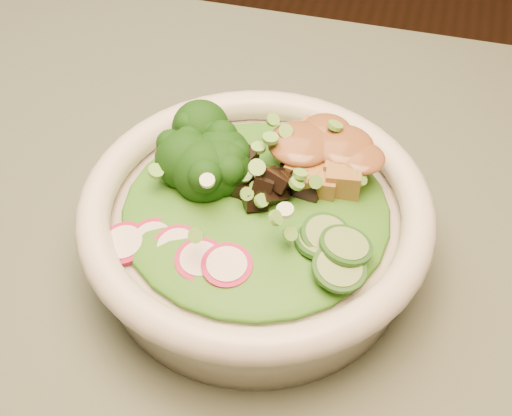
# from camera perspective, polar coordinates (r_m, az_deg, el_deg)

# --- Properties ---
(dining_table) EXTENTS (1.20, 0.80, 0.75)m
(dining_table) POSITION_cam_1_polar(r_m,az_deg,el_deg) (0.61, -12.56, -13.57)
(dining_table) COLOR black
(dining_table) RESTS_ON ground
(salad_bowl) EXTENTS (0.24, 0.24, 0.07)m
(salad_bowl) POSITION_cam_1_polar(r_m,az_deg,el_deg) (0.50, -0.00, -1.45)
(salad_bowl) COLOR silver
(salad_bowl) RESTS_ON dining_table
(lettuce_bed) EXTENTS (0.18, 0.18, 0.02)m
(lettuce_bed) POSITION_cam_1_polar(r_m,az_deg,el_deg) (0.49, -0.00, 0.08)
(lettuce_bed) COLOR #1F5F14
(lettuce_bed) RESTS_ON salad_bowl
(broccoli_florets) EXTENTS (0.07, 0.06, 0.04)m
(broccoli_florets) POSITION_cam_1_polar(r_m,az_deg,el_deg) (0.51, -4.46, 4.54)
(broccoli_florets) COLOR black
(broccoli_florets) RESTS_ON salad_bowl
(radish_slices) EXTENTS (0.10, 0.04, 0.02)m
(radish_slices) POSITION_cam_1_polar(r_m,az_deg,el_deg) (0.46, -5.41, -3.52)
(radish_slices) COLOR #A10C3C
(radish_slices) RESTS_ON salad_bowl
(cucumber_slices) EXTENTS (0.06, 0.06, 0.03)m
(cucumber_slices) POSITION_cam_1_polar(r_m,az_deg,el_deg) (0.45, 4.90, -3.21)
(cucumber_slices) COLOR #79A55B
(cucumber_slices) RESTS_ON salad_bowl
(mushroom_heap) EXTENTS (0.06, 0.06, 0.04)m
(mushroom_heap) POSITION_cam_1_polar(r_m,az_deg,el_deg) (0.48, 0.98, 1.70)
(mushroom_heap) COLOR black
(mushroom_heap) RESTS_ON salad_bowl
(tofu_cubes) EXTENTS (0.08, 0.06, 0.03)m
(tofu_cubes) POSITION_cam_1_polar(r_m,az_deg,el_deg) (0.51, 4.95, 3.94)
(tofu_cubes) COLOR olive
(tofu_cubes) RESTS_ON salad_bowl
(peanut_sauce) EXTENTS (0.06, 0.05, 0.01)m
(peanut_sauce) POSITION_cam_1_polar(r_m,az_deg,el_deg) (0.50, 5.04, 4.93)
(peanut_sauce) COLOR brown
(peanut_sauce) RESTS_ON tofu_cubes
(scallion_garnish) EXTENTS (0.17, 0.17, 0.02)m
(scallion_garnish) POSITION_cam_1_polar(r_m,az_deg,el_deg) (0.47, -0.00, 1.83)
(scallion_garnish) COLOR #65AD3D
(scallion_garnish) RESTS_ON salad_bowl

